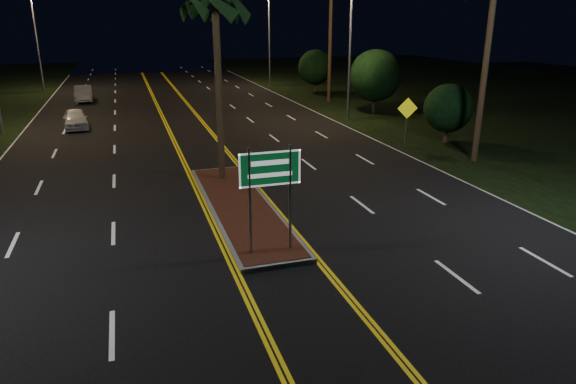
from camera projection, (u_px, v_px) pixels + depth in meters
name	position (u px, v px, depth m)	size (l,w,h in m)	color
ground	(302.00, 302.00, 12.78)	(120.00, 120.00, 0.00)	black
grass_right	(537.00, 101.00, 43.95)	(40.00, 110.00, 0.01)	black
median_island	(240.00, 206.00, 19.07)	(2.25, 10.25, 0.17)	gray
highway_sign	(270.00, 179.00, 14.54)	(1.80, 0.08, 3.20)	gray
streetlight_left_far	(40.00, 30.00, 47.64)	(1.91, 0.44, 9.00)	gray
streetlight_right_mid	(345.00, 35.00, 33.87)	(1.91, 0.44, 9.00)	gray
streetlight_right_far	(266.00, 29.00, 51.92)	(1.91, 0.44, 9.00)	gray
palm_median	(215.00, 3.00, 19.92)	(2.40, 2.40, 8.30)	#382819
shrub_near	(448.00, 108.00, 28.67)	(2.70, 2.70, 3.30)	#382819
shrub_mid	(375.00, 76.00, 37.58)	(3.78, 3.78, 4.62)	#382819
shrub_far	(315.00, 67.00, 48.48)	(3.24, 3.24, 3.96)	#382819
car_near	(75.00, 117.00, 32.79)	(1.83, 4.26, 1.42)	silver
car_far	(83.00, 92.00, 43.57)	(1.94, 4.53, 1.51)	#A6AAAF
warning_sign	(407.00, 115.00, 27.76)	(1.11, 0.23, 2.68)	gray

